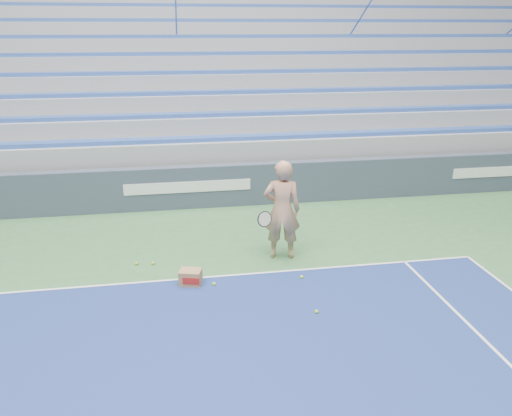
{
  "coord_description": "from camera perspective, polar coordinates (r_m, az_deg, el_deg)",
  "views": [
    {
      "loc": [
        -0.31,
        3.52,
        4.39
      ],
      "look_at": [
        1.19,
        12.38,
        1.15
      ],
      "focal_mm": 35.0,
      "sensor_mm": 36.0,
      "label": 1
    }
  ],
  "objects": [
    {
      "name": "sponsor_barrier",
      "position": [
        12.95,
        -7.77,
        2.39
      ],
      "size": [
        30.0,
        0.32,
        1.1
      ],
      "color": "#354051",
      "rests_on": "ground"
    },
    {
      "name": "bleachers",
      "position": [
        18.2,
        -8.78,
        13.18
      ],
      "size": [
        31.0,
        9.15,
        7.3
      ],
      "color": "gray",
      "rests_on": "ground"
    },
    {
      "name": "tennis_player",
      "position": [
        9.87,
        2.98,
        -0.23
      ],
      "size": [
        1.01,
        0.92,
        2.02
      ],
      "color": "tan",
      "rests_on": "ground"
    },
    {
      "name": "ball_box",
      "position": [
        9.2,
        -7.49,
        -7.87
      ],
      "size": [
        0.45,
        0.39,
        0.29
      ],
      "color": "#967148",
      "rests_on": "ground"
    },
    {
      "name": "tennis_ball_0",
      "position": [
        10.15,
        -13.51,
        -6.18
      ],
      "size": [
        0.07,
        0.07,
        0.07
      ],
      "primitive_type": "sphere",
      "color": "#A6D42B",
      "rests_on": "ground"
    },
    {
      "name": "tennis_ball_1",
      "position": [
        8.38,
        6.94,
        -11.68
      ],
      "size": [
        0.07,
        0.07,
        0.07
      ],
      "primitive_type": "sphere",
      "color": "#A6D42B",
      "rests_on": "ground"
    },
    {
      "name": "tennis_ball_2",
      "position": [
        9.16,
        -4.83,
        -8.65
      ],
      "size": [
        0.07,
        0.07,
        0.07
      ],
      "primitive_type": "sphere",
      "color": "#A6D42B",
      "rests_on": "ground"
    },
    {
      "name": "tennis_ball_3",
      "position": [
        10.1,
        -11.68,
        -6.19
      ],
      "size": [
        0.07,
        0.07,
        0.07
      ],
      "primitive_type": "sphere",
      "color": "#A6D42B",
      "rests_on": "ground"
    },
    {
      "name": "tennis_ball_4",
      "position": [
        9.41,
        5.24,
        -7.86
      ],
      "size": [
        0.07,
        0.07,
        0.07
      ],
      "primitive_type": "sphere",
      "color": "#A6D42B",
      "rests_on": "ground"
    }
  ]
}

